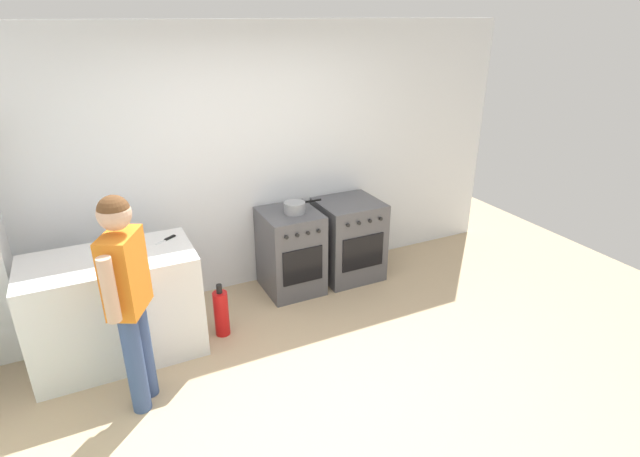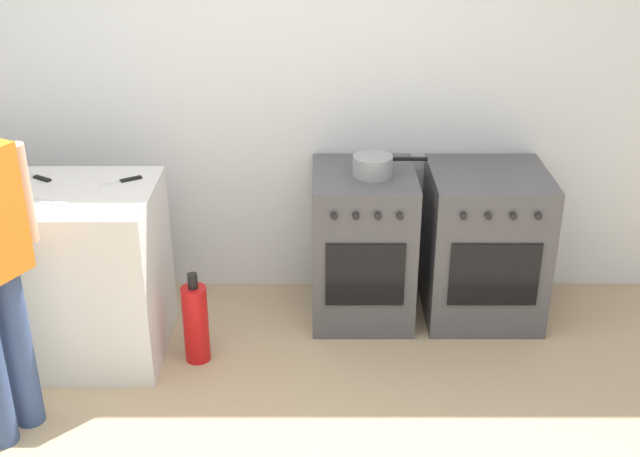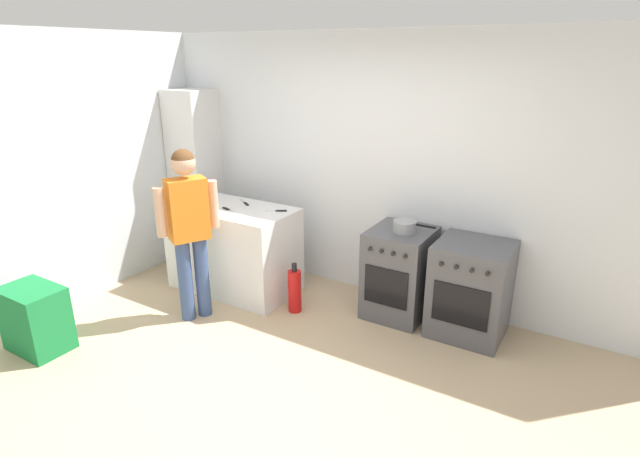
{
  "view_description": "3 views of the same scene",
  "coord_description": "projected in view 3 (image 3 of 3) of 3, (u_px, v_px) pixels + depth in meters",
  "views": [
    {
      "loc": [
        -1.38,
        -2.64,
        2.64
      ],
      "look_at": [
        0.29,
        0.78,
        1.0
      ],
      "focal_mm": 28.0,
      "sensor_mm": 36.0,
      "label": 1
    },
    {
      "loc": [
        0.11,
        -2.39,
        2.39
      ],
      "look_at": [
        0.1,
        0.97,
        0.81
      ],
      "focal_mm": 45.0,
      "sensor_mm": 36.0,
      "label": 2
    },
    {
      "loc": [
        1.93,
        -2.48,
        2.39
      ],
      "look_at": [
        -0.04,
        0.78,
        1.04
      ],
      "focal_mm": 28.0,
      "sensor_mm": 36.0,
      "label": 3
    }
  ],
  "objects": [
    {
      "name": "oven_right",
      "position": [
        471.0,
        289.0,
        4.37
      ],
      "size": [
        0.63,
        0.62,
        0.85
      ],
      "color": "#4C4C51",
      "rests_on": "ground"
    },
    {
      "name": "pot",
      "position": [
        405.0,
        227.0,
        4.49
      ],
      "size": [
        0.39,
        0.21,
        0.11
      ],
      "color": "gray",
      "rests_on": "oven_left"
    },
    {
      "name": "counter_unit",
      "position": [
        234.0,
        248.0,
        5.22
      ],
      "size": [
        1.3,
        0.7,
        0.9
      ],
      "primitive_type": "cube",
      "color": "silver",
      "rests_on": "ground"
    },
    {
      "name": "fire_extinguisher",
      "position": [
        295.0,
        291.0,
        4.81
      ],
      "size": [
        0.13,
        0.13,
        0.5
      ],
      "color": "red",
      "rests_on": "ground"
    },
    {
      "name": "knife_utility",
      "position": [
        244.0,
        203.0,
        5.21
      ],
      "size": [
        0.23,
        0.16,
        0.01
      ],
      "color": "silver",
      "rests_on": "counter_unit"
    },
    {
      "name": "back_wall",
      "position": [
        385.0,
        170.0,
        4.88
      ],
      "size": [
        6.0,
        0.1,
        2.6
      ],
      "primitive_type": "cube",
      "color": "silver",
      "rests_on": "ground"
    },
    {
      "name": "larder_cabinet",
      "position": [
        196.0,
        177.0,
        5.89
      ],
      "size": [
        0.48,
        0.44,
        2.0
      ],
      "primitive_type": "cube",
      "color": "silver",
      "rests_on": "ground"
    },
    {
      "name": "recycling_crate_upper",
      "position": [
        32.0,
        304.0,
        4.13
      ],
      "size": [
        0.52,
        0.36,
        0.28
      ],
      "primitive_type": "cube",
      "color": "#197238",
      "rests_on": "recycling_crate_lower"
    },
    {
      "name": "ground_plane",
      "position": [
        271.0,
        389.0,
        3.74
      ],
      "size": [
        8.0,
        8.0,
        0.0
      ],
      "primitive_type": "plane",
      "color": "tan"
    },
    {
      "name": "person",
      "position": [
        189.0,
        221.0,
        4.46
      ],
      "size": [
        0.33,
        0.52,
        1.61
      ],
      "color": "#384C7A",
      "rests_on": "ground"
    },
    {
      "name": "knife_paring",
      "position": [
        278.0,
        211.0,
        4.94
      ],
      "size": [
        0.19,
        0.14,
        0.01
      ],
      "color": "silver",
      "rests_on": "counter_unit"
    },
    {
      "name": "recycling_crate_lower",
      "position": [
        39.0,
        333.0,
        4.22
      ],
      "size": [
        0.52,
        0.36,
        0.28
      ],
      "primitive_type": "cube",
      "color": "#197238",
      "rests_on": "ground"
    },
    {
      "name": "oven_left",
      "position": [
        399.0,
        273.0,
        4.7
      ],
      "size": [
        0.55,
        0.62,
        0.85
      ],
      "color": "#4C4C51",
      "rests_on": "ground"
    },
    {
      "name": "knife_carving",
      "position": [
        231.0,
        211.0,
        4.93
      ],
      "size": [
        0.33,
        0.12,
        0.01
      ],
      "color": "silver",
      "rests_on": "counter_unit"
    },
    {
      "name": "side_wall_left",
      "position": [
        78.0,
        170.0,
        4.9
      ],
      "size": [
        0.1,
        3.1,
        2.6
      ],
      "primitive_type": "cube",
      "color": "silver",
      "rests_on": "ground"
    }
  ]
}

